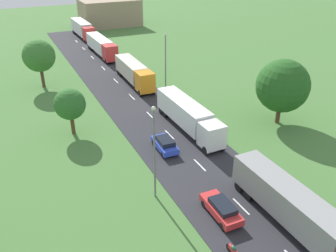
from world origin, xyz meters
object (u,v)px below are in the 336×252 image
object	(u,v)px
lamppost_second	(154,149)
tree_maple	(39,56)
truck_third	(134,72)
truck_lead	(298,211)
car_second	(221,208)
truck_second	(188,115)
lamppost_third	(166,58)
tree_pine	(70,104)
truck_fifth	(82,29)
distant_building	(110,13)
car_third	(165,144)
tree_birch	(283,86)
truck_fourth	(101,46)
motorcycle_courier	(234,252)

from	to	relation	value
lamppost_second	tree_maple	bearing A→B (deg)	98.69
lamppost_second	tree_maple	distance (m)	33.66
tree_maple	truck_third	bearing A→B (deg)	-20.12
truck_lead	car_second	xyz separation A→B (m)	(-4.43, 4.03, -1.24)
truck_second	lamppost_third	world-z (taller)	lamppost_third
tree_pine	car_second	bearing A→B (deg)	-68.13
truck_third	car_second	xyz separation A→B (m)	(-4.66, -33.11, -1.24)
truck_lead	truck_second	bearing A→B (deg)	88.62
truck_third	truck_fifth	world-z (taller)	truck_fifth
truck_fifth	distant_building	xyz separation A→B (m)	(10.46, 11.13, 1.26)
tree_pine	lamppost_third	bearing A→B (deg)	28.42
truck_third	tree_pine	bearing A→B (deg)	-134.82
car_third	tree_maple	size ratio (longest dim) A/B	0.55
lamppost_second	distant_building	world-z (taller)	lamppost_second
truck_fifth	lamppost_second	xyz separation A→B (m)	(-8.63, -63.70, 2.79)
tree_birch	tree_maple	xyz separation A→B (m)	(-25.43, 26.26, 0.09)
truck_fifth	tree_pine	bearing A→B (deg)	-104.83
lamppost_second	car_third	bearing A→B (deg)	58.70
lamppost_second	tree_pine	bearing A→B (deg)	105.12
car_second	distant_building	world-z (taller)	distant_building
car_third	tree_birch	xyz separation A→B (m)	(16.13, 0.08, 4.19)
truck_third	distant_building	size ratio (longest dim) A/B	0.80
car_third	lamppost_third	size ratio (longest dim) A/B	0.48
truck_third	lamppost_third	xyz separation A→B (m)	(3.89, -3.84, 2.79)
car_third	tree_pine	world-z (taller)	tree_pine
car_third	car_second	bearing A→B (deg)	-91.21
truck_fourth	truck_fifth	bearing A→B (deg)	89.43
car_third	lamppost_second	xyz separation A→B (m)	(-4.21, -6.93, 4.18)
car_second	truck_fourth	bearing A→B (deg)	85.01
lamppost_third	tree_pine	world-z (taller)	lamppost_third
car_third	truck_fifth	bearing A→B (deg)	85.55
car_second	motorcycle_courier	distance (m)	4.53
truck_second	tree_maple	distance (m)	27.14
truck_fourth	motorcycle_courier	world-z (taller)	truck_fourth
truck_lead	car_third	distance (m)	16.40
car_second	lamppost_third	distance (m)	30.76
lamppost_second	truck_fifth	bearing A→B (deg)	82.28
car_third	tree_maple	xyz separation A→B (m)	(-9.30, 26.34, 4.28)
truck_fifth	tree_maple	size ratio (longest dim) A/B	1.71
truck_fourth	lamppost_third	xyz separation A→B (m)	(4.05, -22.24, 2.78)
truck_second	motorcycle_courier	bearing A→B (deg)	-108.61
truck_third	motorcycle_courier	size ratio (longest dim) A/B	6.45
car_second	tree_pine	world-z (taller)	tree_pine
truck_lead	truck_third	xyz separation A→B (m)	(0.23, 37.13, -0.00)
truck_fifth	car_third	bearing A→B (deg)	-94.45
truck_second	tree_birch	distance (m)	12.27
truck_lead	distant_building	bearing A→B (deg)	82.72
truck_lead	tree_pine	bearing A→B (deg)	117.36
truck_lead	motorcycle_courier	world-z (taller)	truck_lead
car_third	truck_third	bearing A→B (deg)	78.31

